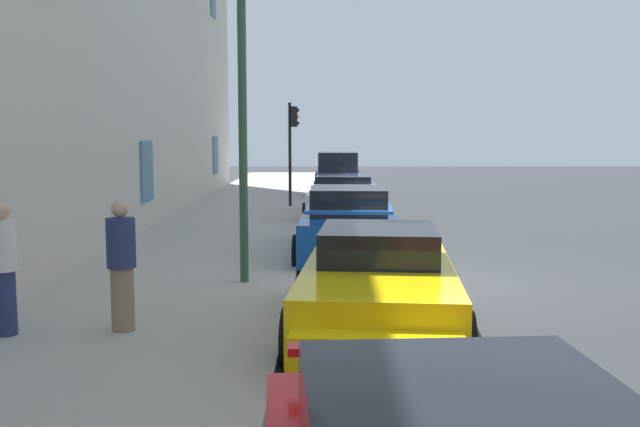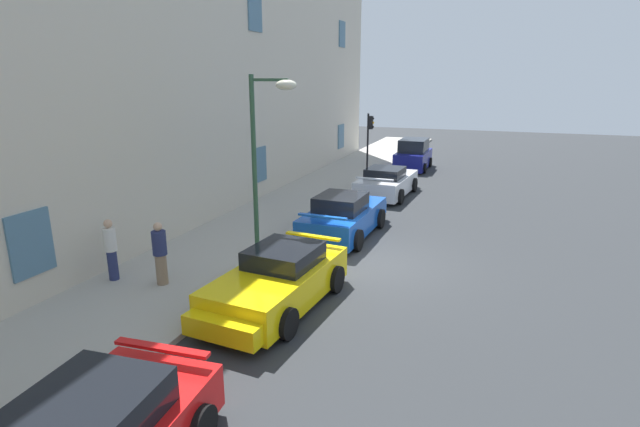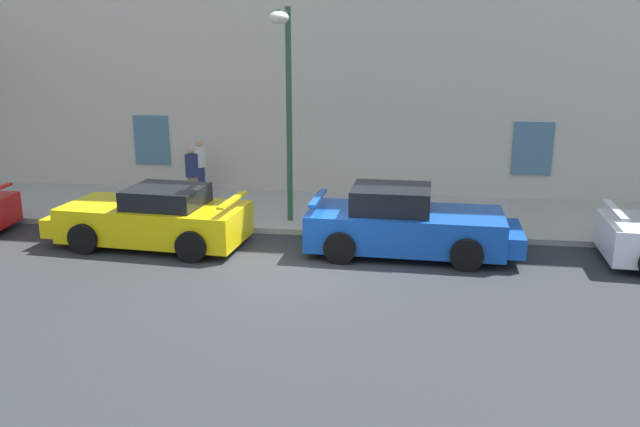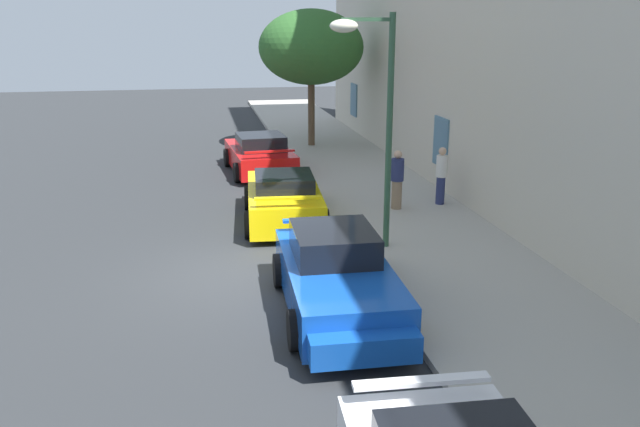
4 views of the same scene
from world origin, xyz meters
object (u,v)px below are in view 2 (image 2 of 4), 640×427
sportscar_yellow_flank (275,284)px  pedestrian_admiring (111,249)px  pedestrian_strolling (160,253)px  sportscar_white_middle (345,216)px  sportscar_tail_end (388,182)px  street_lamp (267,132)px  hatchback_distant (413,156)px  traffic_light (369,135)px

sportscar_yellow_flank → pedestrian_admiring: size_ratio=2.81×
pedestrian_strolling → sportscar_white_middle: bearing=-26.4°
sportscar_yellow_flank → sportscar_tail_end: 12.25m
sportscar_yellow_flank → pedestrian_admiring: (-0.26, 4.54, 0.38)m
sportscar_white_middle → sportscar_tail_end: (6.29, -0.04, -0.05)m
sportscar_tail_end → street_lamp: 9.96m
hatchback_distant → pedestrian_strolling: (-19.35, 2.92, 0.18)m
pedestrian_admiring → hatchback_distant: bearing=-12.4°
sportscar_white_middle → pedestrian_admiring: bearing=145.1°
sportscar_yellow_flank → sportscar_tail_end: sportscar_yellow_flank is taller
traffic_light → sportscar_yellow_flank: bearing=-173.2°
sportscar_white_middle → traffic_light: (8.92, 1.58, 1.80)m
sportscar_white_middle → street_lamp: (-3.05, 1.36, 3.13)m
sportscar_tail_end → street_lamp: bearing=171.5°
sportscar_white_middle → pedestrian_strolling: (-6.00, 2.98, 0.33)m
hatchback_distant → pedestrian_admiring: size_ratio=2.24×
street_lamp → pedestrian_admiring: street_lamp is taller
sportscar_white_middle → pedestrian_strolling: pedestrian_strolling is taller
sportscar_white_middle → sportscar_yellow_flank: bearing=-178.1°
hatchback_distant → street_lamp: 16.71m
street_lamp → pedestrian_strolling: 4.37m
sportscar_tail_end → pedestrian_admiring: 13.26m
sportscar_tail_end → pedestrian_strolling: pedestrian_strolling is taller
sportscar_yellow_flank → pedestrian_strolling: pedestrian_strolling is taller
sportscar_yellow_flank → street_lamp: bearing=28.0°
sportscar_white_middle → traffic_light: bearing=10.1°
traffic_light → sportscar_tail_end: bearing=-148.3°
sportscar_tail_end → traffic_light: bearing=31.7°
street_lamp → pedestrian_admiring: (-3.17, 2.99, -2.78)m
street_lamp → pedestrian_strolling: size_ratio=3.17×
sportscar_yellow_flank → pedestrian_admiring: pedestrian_admiring is taller
sportscar_yellow_flank → sportscar_tail_end: bearing=0.7°
sportscar_tail_end → traffic_light: traffic_light is taller
street_lamp → traffic_light: bearing=1.1°
sportscar_yellow_flank → pedestrian_admiring: bearing=93.2°
sportscar_white_middle → street_lamp: size_ratio=0.90×
hatchback_distant → pedestrian_admiring: bearing=167.6°
pedestrian_admiring → sportscar_white_middle: bearing=-34.9°
sportscar_yellow_flank → pedestrian_strolling: 3.19m
hatchback_distant → street_lamp: size_ratio=0.71×
pedestrian_strolling → street_lamp: bearing=-28.8°
pedestrian_admiring → traffic_light: bearing=-10.3°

